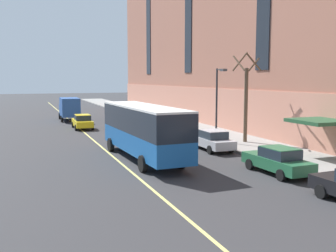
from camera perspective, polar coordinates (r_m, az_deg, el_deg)
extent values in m
plane|color=#303033|center=(23.91, -0.09, -6.24)|extent=(260.00, 260.00, 0.00)
cube|color=gray|center=(30.82, 14.41, -3.34)|extent=(5.52, 160.00, 0.15)
cube|color=tan|center=(29.88, 22.06, 0.17)|extent=(0.14, 110.00, 4.40)
cube|color=#234C2D|center=(28.11, 21.12, 0.64)|extent=(3.20, 3.40, 0.24)
cube|color=#19569E|center=(26.38, -3.59, -2.19)|extent=(2.95, 11.27, 1.31)
cube|color=black|center=(26.20, -3.61, 0.95)|extent=(2.96, 11.27, 1.60)
cube|color=silver|center=(26.12, -3.63, 2.83)|extent=(2.97, 11.27, 0.12)
cube|color=#19232D|center=(31.54, -7.01, 1.63)|extent=(2.27, 0.18, 1.20)
cube|color=orange|center=(31.49, -7.03, 3.04)|extent=(1.73, 0.13, 0.28)
cube|color=black|center=(31.78, -6.97, -1.69)|extent=(2.42, 0.22, 0.24)
cube|color=white|center=(31.52, -8.48, -1.33)|extent=(0.28, 0.07, 0.18)
cube|color=white|center=(31.99, -5.49, -1.16)|extent=(0.28, 0.07, 0.18)
cylinder|color=black|center=(29.85, -8.32, -2.69)|extent=(0.34, 1.01, 1.00)
cylinder|color=black|center=(30.55, -3.84, -2.42)|extent=(0.34, 1.01, 1.00)
cylinder|color=black|center=(23.02, -3.69, -5.49)|extent=(0.34, 1.01, 1.00)
cylinder|color=black|center=(23.93, 1.91, -5.01)|extent=(0.34, 1.01, 1.00)
cube|color=#23603D|center=(23.46, 15.50, -5.15)|extent=(1.89, 4.73, 0.64)
cube|color=#232D38|center=(23.16, 15.91, -3.80)|extent=(1.59, 2.16, 0.56)
cube|color=#23603D|center=(23.11, 15.93, -3.07)|extent=(1.55, 2.06, 0.04)
cylinder|color=black|center=(24.17, 11.78, -5.47)|extent=(0.24, 0.65, 0.64)
cylinder|color=black|center=(25.14, 14.95, -5.08)|extent=(0.24, 0.65, 0.64)
cylinder|color=black|center=(21.91, 16.09, -6.87)|extent=(0.24, 0.65, 0.64)
cylinder|color=black|center=(22.98, 19.37, -6.36)|extent=(0.24, 0.65, 0.64)
cube|color=navy|center=(38.24, 0.29, -0.31)|extent=(1.93, 4.47, 0.64)
cube|color=#232D38|center=(37.97, 0.40, 0.55)|extent=(1.63, 2.04, 0.56)
cube|color=navy|center=(37.93, 0.40, 1.00)|extent=(1.59, 1.95, 0.04)
cylinder|color=black|center=(39.31, -1.54, -0.59)|extent=(0.24, 0.65, 0.64)
cylinder|color=black|center=(39.85, 0.84, -0.49)|extent=(0.24, 0.65, 0.64)
cylinder|color=black|center=(36.73, -0.30, -1.11)|extent=(0.24, 0.65, 0.64)
cylinder|color=black|center=(37.30, 2.23, -1.00)|extent=(0.24, 0.65, 0.64)
cube|color=#B7B7BC|center=(54.77, -6.15, 1.82)|extent=(1.90, 4.38, 0.64)
cube|color=#232D38|center=(54.51, -6.11, 2.43)|extent=(1.61, 2.00, 0.56)
cube|color=#B7B7BC|center=(54.48, -6.11, 2.75)|extent=(1.57, 1.91, 0.04)
cylinder|color=black|center=(55.92, -7.30, 1.58)|extent=(0.24, 0.65, 0.64)
cylinder|color=black|center=(56.28, -5.58, 1.64)|extent=(0.24, 0.65, 0.64)
cylinder|color=black|center=(53.31, -6.74, 1.33)|extent=(0.24, 0.65, 0.64)
cylinder|color=black|center=(53.69, -4.94, 1.39)|extent=(0.24, 0.65, 0.64)
cube|color=#B7B7BC|center=(30.12, 6.39, -2.31)|extent=(1.76, 4.56, 0.64)
cube|color=#232D38|center=(29.83, 6.60, -1.23)|extent=(1.54, 2.05, 0.56)
cube|color=#B7B7BC|center=(29.79, 6.61, -0.66)|extent=(1.51, 1.96, 0.04)
cylinder|color=black|center=(31.07, 3.80, -2.60)|extent=(0.22, 0.64, 0.64)
cylinder|color=black|center=(31.80, 6.61, -2.41)|extent=(0.22, 0.64, 0.64)
cylinder|color=black|center=(28.55, 6.12, -3.46)|extent=(0.22, 0.64, 0.64)
cylinder|color=black|center=(29.35, 9.11, -3.23)|extent=(0.22, 0.64, 0.64)
cube|color=#BCAD89|center=(47.48, -4.07, 1.07)|extent=(1.88, 4.44, 0.64)
cube|color=#232D38|center=(47.21, -3.99, 1.77)|extent=(1.59, 2.02, 0.56)
cube|color=#BCAD89|center=(47.19, -3.99, 2.14)|extent=(1.55, 1.94, 0.04)
cylinder|color=black|center=(48.54, -5.52, 0.81)|extent=(0.24, 0.65, 0.64)
cylinder|color=black|center=(49.06, -3.63, 0.89)|extent=(0.24, 0.65, 0.64)
cylinder|color=black|center=(45.96, -4.53, 0.48)|extent=(0.24, 0.65, 0.64)
cylinder|color=black|center=(46.51, -2.54, 0.57)|extent=(0.24, 0.65, 0.64)
cylinder|color=black|center=(19.40, 21.35, -8.86)|extent=(0.24, 0.65, 0.64)
cube|color=#285199|center=(51.57, -14.07, 2.69)|extent=(2.29, 4.62, 2.29)
cube|color=#285199|center=(54.93, -14.38, 2.30)|extent=(2.12, 1.74, 1.60)
cube|color=#1E2833|center=(55.79, -14.46, 2.62)|extent=(1.87, 0.12, 0.80)
cylinder|color=black|center=(54.92, -15.44, 1.40)|extent=(0.28, 0.85, 0.84)
cylinder|color=black|center=(55.10, -13.27, 1.48)|extent=(0.28, 0.85, 0.84)
cylinder|color=black|center=(51.09, -15.13, 1.01)|extent=(0.28, 0.85, 0.84)
cylinder|color=black|center=(51.28, -12.80, 1.10)|extent=(0.28, 0.85, 0.84)
cube|color=yellow|center=(43.86, -12.33, 0.45)|extent=(1.83, 4.71, 0.64)
cube|color=#232D38|center=(43.56, -12.31, 1.20)|extent=(1.58, 2.13, 0.56)
cube|color=yellow|center=(43.53, -12.32, 1.60)|extent=(1.55, 2.04, 0.04)
cylinder|color=black|center=(45.22, -13.65, 0.20)|extent=(0.23, 0.64, 0.64)
cylinder|color=black|center=(45.44, -11.48, 0.29)|extent=(0.23, 0.64, 0.64)
cylinder|color=black|center=(42.35, -13.22, -0.23)|extent=(0.23, 0.64, 0.64)
cylinder|color=black|center=(42.58, -10.90, -0.13)|extent=(0.23, 0.64, 0.64)
cylinder|color=brown|center=(33.39, 11.23, 2.97)|extent=(0.31, 0.31, 6.15)
cylinder|color=brown|center=(33.73, 12.35, 8.70)|extent=(0.20, 1.47, 1.10)
cylinder|color=brown|center=(33.91, 10.42, 9.21)|extent=(1.65, 0.52, 1.63)
cylinder|color=brown|center=(32.89, 10.26, 8.98)|extent=(0.25, 1.65, 1.29)
cylinder|color=brown|center=(32.76, 12.30, 9.10)|extent=(1.67, 0.42, 1.47)
cylinder|color=#2D2D30|center=(33.13, 7.06, 2.99)|extent=(0.16, 0.16, 6.12)
cylinder|color=#2D2D30|center=(32.58, 7.59, 8.13)|extent=(0.10, 1.10, 0.10)
cube|color=#3D3D3F|center=(32.09, 8.05, 8.05)|extent=(0.36, 0.60, 0.20)
cylinder|color=red|center=(49.72, -2.61, 1.10)|extent=(0.24, 0.24, 0.55)
sphere|color=silver|center=(49.68, -2.61, 1.49)|extent=(0.20, 0.20, 0.20)
cylinder|color=silver|center=(49.66, -2.79, 1.15)|extent=(0.10, 0.09, 0.09)
cylinder|color=silver|center=(49.76, -2.44, 1.17)|extent=(0.10, 0.09, 0.09)
cube|color=#E0D66B|center=(26.08, -7.08, -5.18)|extent=(0.16, 140.00, 0.01)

